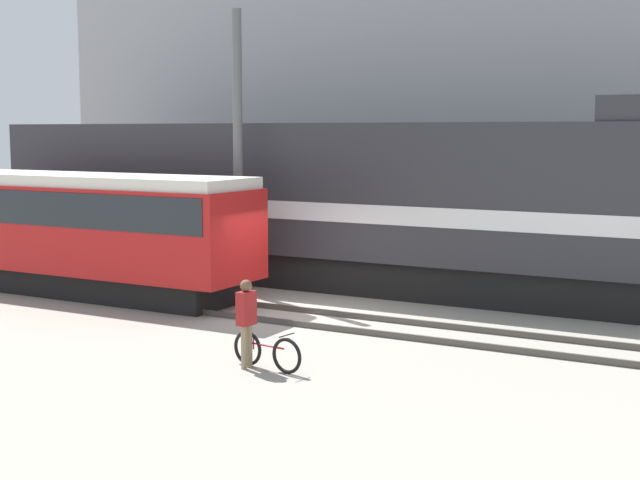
# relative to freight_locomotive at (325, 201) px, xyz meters

# --- Properties ---
(ground_plane) EXTENTS (120.00, 120.00, 0.00)m
(ground_plane) POSITION_rel_freight_locomotive_xyz_m (1.52, -3.95, -2.45)
(ground_plane) COLOR #9E998C
(track_near) EXTENTS (60.00, 1.50, 0.14)m
(track_near) POSITION_rel_freight_locomotive_xyz_m (1.52, -4.51, -2.38)
(track_near) COLOR #47423D
(track_near) RESTS_ON ground
(track_far) EXTENTS (60.00, 1.51, 0.14)m
(track_far) POSITION_rel_freight_locomotive_xyz_m (1.52, -0.00, -2.38)
(track_far) COLOR #47423D
(track_far) RESTS_ON ground
(building_backdrop) EXTENTS (31.73, 6.00, 13.84)m
(building_backdrop) POSITION_rel_freight_locomotive_xyz_m (1.52, 8.14, 4.47)
(building_backdrop) COLOR #99999E
(building_backdrop) RESTS_ON ground
(freight_locomotive) EXTENTS (21.95, 3.04, 5.28)m
(freight_locomotive) POSITION_rel_freight_locomotive_xyz_m (0.00, 0.00, 0.00)
(freight_locomotive) COLOR black
(freight_locomotive) RESTS_ON ground
(streetcar) EXTENTS (10.55, 2.54, 3.30)m
(streetcar) POSITION_rel_freight_locomotive_xyz_m (-5.16, -4.51, -0.57)
(streetcar) COLOR black
(streetcar) RESTS_ON ground
(bicycle) EXTENTS (1.64, 0.44, 0.74)m
(bicycle) POSITION_rel_freight_locomotive_xyz_m (3.52, -8.68, -2.11)
(bicycle) COLOR black
(bicycle) RESTS_ON ground
(person) EXTENTS (0.27, 0.39, 1.70)m
(person) POSITION_rel_freight_locomotive_xyz_m (3.13, -8.77, -1.42)
(person) COLOR #8C7A5B
(person) RESTS_ON ground
(utility_pole_left) EXTENTS (0.26, 0.26, 7.71)m
(utility_pole_left) POSITION_rel_freight_locomotive_xyz_m (-1.47, -2.26, 1.40)
(utility_pole_left) COLOR #595959
(utility_pole_left) RESTS_ON ground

